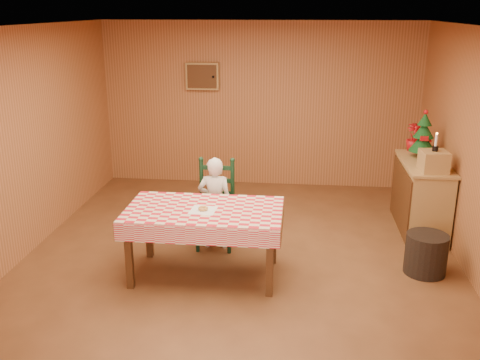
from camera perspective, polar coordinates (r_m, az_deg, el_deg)
name	(u,v)px	position (r m, az deg, el deg)	size (l,w,h in m)	color
ground	(238,265)	(6.13, -0.21, -9.06)	(6.00, 6.00, 0.00)	brown
cabin_walls	(243,97)	(6.07, 0.33, 8.86)	(5.10, 6.05, 2.65)	#AA6A3D
dining_table	(204,216)	(5.66, -3.85, -3.84)	(1.66, 0.96, 0.77)	#502D15
ladder_chair	(216,206)	(6.45, -2.59, -2.78)	(0.44, 0.40, 1.08)	black
seated_child	(215,203)	(6.37, -2.68, -2.46)	(0.41, 0.27, 1.12)	white
napkin	(203,210)	(5.58, -3.95, -3.23)	(0.26, 0.26, 0.00)	white
donut	(203,208)	(5.58, -3.96, -3.04)	(0.10, 0.10, 0.03)	#C99148
shelf_unit	(421,197)	(7.23, 18.71, -1.72)	(0.54, 1.24, 0.93)	tan
crate	(434,161)	(6.69, 19.96, 1.88)	(0.30, 0.30, 0.25)	tan
christmas_tree	(423,136)	(7.27, 18.97, 4.48)	(0.34, 0.34, 0.62)	#502D15
flower_arrangement	(414,138)	(7.57, 18.06, 4.33)	(0.21, 0.21, 0.37)	#B21015
candle_set	(436,146)	(6.65, 20.13, 3.46)	(0.07, 0.07, 0.22)	black
storage_bin	(426,254)	(6.21, 19.22, -7.45)	(0.45, 0.45, 0.45)	black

